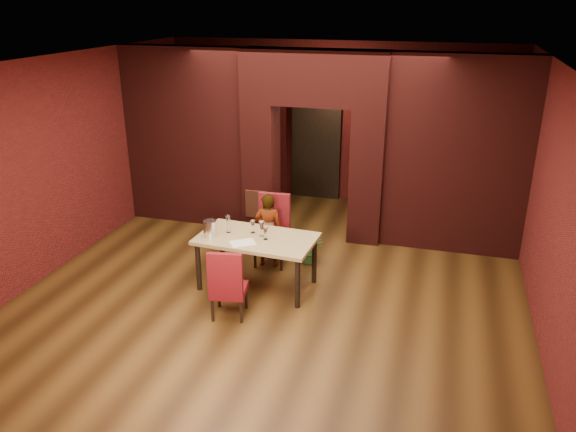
{
  "coord_description": "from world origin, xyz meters",
  "views": [
    {
      "loc": [
        2.16,
        -7.1,
        3.99
      ],
      "look_at": [
        0.12,
        0.0,
        1.09
      ],
      "focal_mm": 35.0,
      "sensor_mm": 36.0,
      "label": 1
    }
  ],
  "objects_px": {
    "potted_plant": "(309,249)",
    "person_seated": "(268,230)",
    "chair_far": "(271,231)",
    "wine_glass_b": "(262,229)",
    "dining_table": "(257,262)",
    "chair_near": "(229,282)",
    "wine_bucket": "(210,228)",
    "wine_glass_a": "(253,227)",
    "water_bottle": "(228,224)",
    "wine_glass_c": "(266,233)"
  },
  "relations": [
    {
      "from": "wine_glass_c",
      "to": "potted_plant",
      "type": "distance_m",
      "value": 1.26
    },
    {
      "from": "person_seated",
      "to": "potted_plant",
      "type": "distance_m",
      "value": 0.75
    },
    {
      "from": "dining_table",
      "to": "chair_near",
      "type": "distance_m",
      "value": 0.87
    },
    {
      "from": "person_seated",
      "to": "wine_glass_b",
      "type": "relative_size",
      "value": 5.44
    },
    {
      "from": "dining_table",
      "to": "wine_bucket",
      "type": "height_order",
      "value": "wine_bucket"
    },
    {
      "from": "wine_glass_c",
      "to": "chair_near",
      "type": "bearing_deg",
      "value": -106.48
    },
    {
      "from": "dining_table",
      "to": "chair_far",
      "type": "bearing_deg",
      "value": 95.53
    },
    {
      "from": "chair_near",
      "to": "person_seated",
      "type": "distance_m",
      "value": 1.56
    },
    {
      "from": "wine_bucket",
      "to": "chair_near",
      "type": "bearing_deg",
      "value": -52.39
    },
    {
      "from": "wine_glass_c",
      "to": "water_bottle",
      "type": "relative_size",
      "value": 0.67
    },
    {
      "from": "chair_near",
      "to": "water_bottle",
      "type": "distance_m",
      "value": 1.07
    },
    {
      "from": "dining_table",
      "to": "water_bottle",
      "type": "relative_size",
      "value": 6.06
    },
    {
      "from": "dining_table",
      "to": "wine_glass_a",
      "type": "xyz_separation_m",
      "value": [
        -0.1,
        0.14,
        0.49
      ]
    },
    {
      "from": "chair_far",
      "to": "wine_glass_b",
      "type": "xyz_separation_m",
      "value": [
        0.09,
        -0.71,
        0.34
      ]
    },
    {
      "from": "person_seated",
      "to": "wine_glass_b",
      "type": "height_order",
      "value": "person_seated"
    },
    {
      "from": "chair_near",
      "to": "wine_glass_b",
      "type": "height_order",
      "value": "wine_glass_b"
    },
    {
      "from": "person_seated",
      "to": "wine_bucket",
      "type": "relative_size",
      "value": 5.11
    },
    {
      "from": "water_bottle",
      "to": "potted_plant",
      "type": "bearing_deg",
      "value": 42.85
    },
    {
      "from": "wine_glass_b",
      "to": "water_bottle",
      "type": "relative_size",
      "value": 0.8
    },
    {
      "from": "chair_near",
      "to": "wine_glass_b",
      "type": "bearing_deg",
      "value": -109.19
    },
    {
      "from": "person_seated",
      "to": "wine_bucket",
      "type": "height_order",
      "value": "person_seated"
    },
    {
      "from": "chair_far",
      "to": "potted_plant",
      "type": "height_order",
      "value": "chair_far"
    },
    {
      "from": "chair_far",
      "to": "water_bottle",
      "type": "xyz_separation_m",
      "value": [
        -0.42,
        -0.73,
        0.37
      ]
    },
    {
      "from": "chair_far",
      "to": "wine_bucket",
      "type": "height_order",
      "value": "chair_far"
    },
    {
      "from": "chair_far",
      "to": "wine_glass_c",
      "type": "height_order",
      "value": "chair_far"
    },
    {
      "from": "wine_glass_c",
      "to": "water_bottle",
      "type": "bearing_deg",
      "value": 171.41
    },
    {
      "from": "dining_table",
      "to": "wine_glass_b",
      "type": "xyz_separation_m",
      "value": [
        0.06,
        0.06,
        0.5
      ]
    },
    {
      "from": "wine_glass_c",
      "to": "water_bottle",
      "type": "height_order",
      "value": "water_bottle"
    },
    {
      "from": "chair_near",
      "to": "wine_bucket",
      "type": "xyz_separation_m",
      "value": [
        -0.56,
        0.72,
        0.4
      ]
    },
    {
      "from": "chair_far",
      "to": "water_bottle",
      "type": "bearing_deg",
      "value": -123.05
    },
    {
      "from": "chair_far",
      "to": "chair_near",
      "type": "bearing_deg",
      "value": -95.33
    },
    {
      "from": "chair_far",
      "to": "wine_bucket",
      "type": "xyz_separation_m",
      "value": [
        -0.62,
        -0.92,
        0.34
      ]
    },
    {
      "from": "chair_near",
      "to": "potted_plant",
      "type": "bearing_deg",
      "value": -119.05
    },
    {
      "from": "wine_glass_b",
      "to": "dining_table",
      "type": "bearing_deg",
      "value": -132.06
    },
    {
      "from": "person_seated",
      "to": "wine_glass_a",
      "type": "bearing_deg",
      "value": 77.16
    },
    {
      "from": "chair_far",
      "to": "wine_glass_a",
      "type": "distance_m",
      "value": 0.72
    },
    {
      "from": "wine_bucket",
      "to": "chair_far",
      "type": "bearing_deg",
      "value": 55.93
    },
    {
      "from": "chair_far",
      "to": "wine_glass_a",
      "type": "relative_size",
      "value": 5.91
    },
    {
      "from": "chair_near",
      "to": "water_bottle",
      "type": "height_order",
      "value": "water_bottle"
    },
    {
      "from": "potted_plant",
      "to": "wine_bucket",
      "type": "bearing_deg",
      "value": -136.98
    },
    {
      "from": "potted_plant",
      "to": "chair_far",
      "type": "bearing_deg",
      "value": -161.19
    },
    {
      "from": "chair_far",
      "to": "wine_glass_a",
      "type": "bearing_deg",
      "value": -99.72
    },
    {
      "from": "chair_near",
      "to": "person_seated",
      "type": "xyz_separation_m",
      "value": [
        0.04,
        1.56,
        0.1
      ]
    },
    {
      "from": "wine_glass_b",
      "to": "wine_bucket",
      "type": "distance_m",
      "value": 0.74
    },
    {
      "from": "wine_glass_c",
      "to": "potted_plant",
      "type": "xyz_separation_m",
      "value": [
        0.4,
        1.01,
        -0.64
      ]
    },
    {
      "from": "potted_plant",
      "to": "person_seated",
      "type": "bearing_deg",
      "value": -155.23
    },
    {
      "from": "chair_far",
      "to": "wine_bucket",
      "type": "bearing_deg",
      "value": -127.06
    },
    {
      "from": "chair_far",
      "to": "potted_plant",
      "type": "distance_m",
      "value": 0.68
    },
    {
      "from": "person_seated",
      "to": "wine_glass_b",
      "type": "distance_m",
      "value": 0.71
    },
    {
      "from": "wine_glass_c",
      "to": "water_bottle",
      "type": "xyz_separation_m",
      "value": [
        -0.6,
        0.09,
        0.05
      ]
    }
  ]
}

